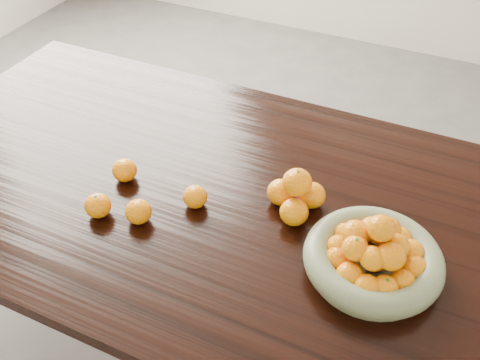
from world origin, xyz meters
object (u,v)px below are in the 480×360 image
at_px(dining_table, 233,219).
at_px(loose_orange_0, 98,206).
at_px(fruit_bowl, 374,257).
at_px(orange_pyramid, 296,195).

bearing_deg(dining_table, loose_orange_0, -143.32).
xyz_separation_m(dining_table, fruit_bowl, (0.39, -0.09, 0.13)).
height_order(dining_table, fruit_bowl, fruit_bowl).
xyz_separation_m(fruit_bowl, loose_orange_0, (-0.66, -0.11, -0.01)).
relative_size(orange_pyramid, loose_orange_0, 2.22).
bearing_deg(loose_orange_0, fruit_bowl, 9.65).
bearing_deg(fruit_bowl, loose_orange_0, -170.35).
bearing_deg(dining_table, orange_pyramid, 6.64).
distance_m(dining_table, orange_pyramid, 0.21).
bearing_deg(orange_pyramid, fruit_bowl, -26.22).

